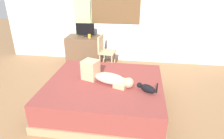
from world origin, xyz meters
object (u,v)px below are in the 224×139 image
Objects in this scene: bed at (105,94)px; cup at (89,36)px; person_lying at (105,76)px; desk at (85,50)px; tv_monitor at (85,30)px; cat at (147,88)px; chair_by_desk at (105,50)px.

cup is (-0.73, 1.86, 0.54)m from bed.
bed is 2.17× the size of person_lying.
desk is (-0.92, 1.95, -0.25)m from person_lying.
tv_monitor reaches higher than bed.
desk is at bearing 126.47° from cat.
desk is 0.55m from tv_monitor.
bed is at bearing 161.69° from cat.
person_lying is 1.03× the size of desk.
cup is (-1.44, 2.09, 0.22)m from cat.
cup is at bearing 124.59° from cat.
cat is at bearing -18.91° from person_lying.
tv_monitor is (-0.86, 1.96, 0.67)m from bed.
cat is 0.35× the size of desk.
bed is at bearing -68.53° from cup.
chair_by_desk is (0.56, -0.32, -0.41)m from tv_monitor.
bed is at bearing -79.59° from chair_by_desk.
cup reaches higher than desk.
tv_monitor is at bearing 125.65° from cat.
tv_monitor is 0.77m from chair_by_desk.
person_lying reaches higher than cup.
person_lying is 1.67m from chair_by_desk.
cup is (-0.74, 1.85, 0.17)m from person_lying.
bed is 2.35× the size of chair_by_desk.
desk is at bearing 180.00° from tv_monitor.
tv_monitor is at bearing 113.75° from bed.
cat is at bearing -53.53° from desk.
person_lying is 9.48× the size of cup.
desk is 1.05× the size of chair_by_desk.
chair_by_desk is at bearing 100.64° from person_lying.
cup is at bearing -29.98° from desk.
chair_by_desk is (0.43, -0.21, -0.28)m from cup.
desk is (-0.91, 1.96, 0.12)m from bed.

